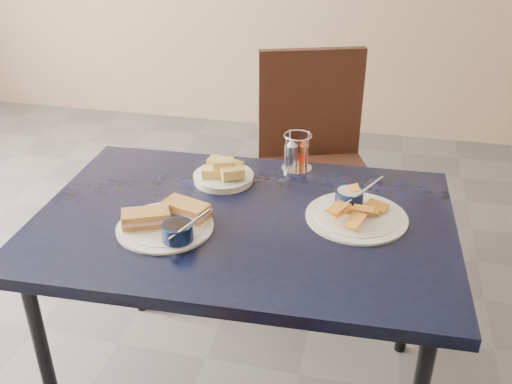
% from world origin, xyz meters
% --- Properties ---
extents(ground, '(6.00, 6.00, 0.00)m').
position_xyz_m(ground, '(0.00, 0.00, 0.00)').
color(ground, '#4F4F54').
rests_on(ground, ground).
extents(dining_table, '(1.32, 0.90, 0.75)m').
position_xyz_m(dining_table, '(0.19, -0.12, 0.69)').
color(dining_table, black).
rests_on(dining_table, ground).
extents(chair_far, '(0.61, 0.61, 1.02)m').
position_xyz_m(chair_far, '(0.32, 0.80, 0.59)').
color(chair_far, black).
rests_on(chair_far, ground).
extents(sandwich_plate, '(0.31, 0.29, 0.12)m').
position_xyz_m(sandwich_plate, '(-0.01, -0.23, 0.77)').
color(sandwich_plate, white).
rests_on(sandwich_plate, dining_table).
extents(plantain_plate, '(0.31, 0.31, 0.12)m').
position_xyz_m(plantain_plate, '(0.52, -0.03, 0.77)').
color(plantain_plate, white).
rests_on(plantain_plate, dining_table).
extents(bread_basket, '(0.21, 0.21, 0.08)m').
position_xyz_m(bread_basket, '(0.07, 0.11, 0.78)').
color(bread_basket, white).
rests_on(bread_basket, dining_table).
extents(condiment_caddy, '(0.11, 0.11, 0.14)m').
position_xyz_m(condiment_caddy, '(0.29, 0.26, 0.81)').
color(condiment_caddy, silver).
rests_on(condiment_caddy, dining_table).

